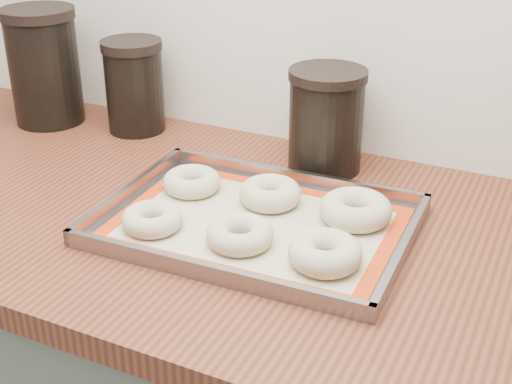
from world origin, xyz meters
The scene contains 12 objects.
countertop centered at (0.00, 1.68, 0.88)m, with size 3.06×0.68×0.04m, color brown.
baking_tray centered at (0.24, 1.66, 0.91)m, with size 0.47×0.34×0.03m.
baking_mat centered at (0.24, 1.66, 0.90)m, with size 0.43×0.30×0.00m.
bagel_front_left centered at (0.11, 1.58, 0.92)m, with size 0.09×0.09×0.03m, color beige.
bagel_front_mid centered at (0.24, 1.59, 0.92)m, with size 0.10×0.10×0.03m, color beige.
bagel_front_right centered at (0.37, 1.60, 0.92)m, with size 0.10×0.10×0.04m, color beige.
bagel_back_left centered at (0.09, 1.71, 0.92)m, with size 0.10×0.10×0.03m, color beige.
bagel_back_mid centered at (0.23, 1.73, 0.92)m, with size 0.10×0.10×0.04m, color beige.
bagel_back_right centered at (0.37, 1.73, 0.92)m, with size 0.11×0.11×0.04m, color beige.
canister_left centered at (-0.34, 1.88, 1.02)m, with size 0.15×0.15×0.23m.
canister_mid centered at (-0.15, 1.92, 0.99)m, with size 0.12×0.12×0.18m.
canister_right centered at (0.26, 1.90, 0.99)m, with size 0.13×0.13×0.18m.
Camera 1 is at (0.65, 0.81, 1.43)m, focal length 50.00 mm.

